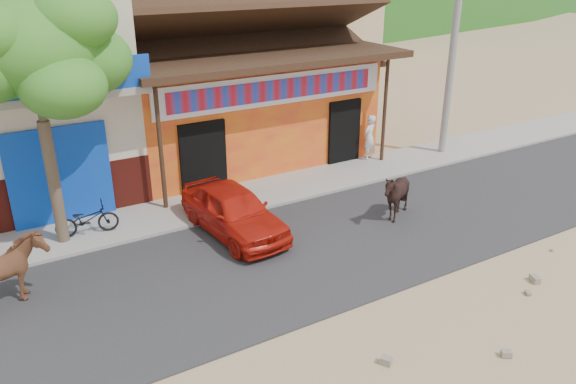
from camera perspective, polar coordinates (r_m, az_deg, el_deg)
name	(u,v)px	position (r m, az deg, el deg)	size (l,w,h in m)	color
ground	(360,307)	(11.62, 7.30, -11.50)	(120.00, 120.00, 0.00)	#9E825B
road	(295,254)	(13.34, 0.74, -6.27)	(60.00, 5.00, 0.04)	#28282B
sidewalk	(232,201)	(16.10, -5.76, -0.87)	(60.00, 2.00, 0.12)	gray
dance_club	(232,103)	(19.78, -5.68, 9.01)	(8.00, 6.00, 3.60)	orange
tree	(43,121)	(13.74, -23.62, 6.64)	(3.00, 3.00, 6.00)	#2D721E
utility_pole	(455,35)	(19.75, 16.57, 15.04)	(0.24, 0.24, 8.00)	gray
cow_tan	(3,277)	(12.32, -27.00, -7.68)	(0.79, 1.74, 1.47)	brown
cow_dark	(396,195)	(14.98, 10.91, -0.33)	(1.09, 1.23, 1.35)	black
red_car	(234,211)	(14.06, -5.55, -1.88)	(1.45, 3.61, 1.23)	red
scooter	(87,220)	(14.71, -19.76, -2.65)	(0.53, 1.51, 0.79)	black
pedestrian	(369,137)	(19.10, 8.26, 5.52)	(0.56, 0.37, 1.53)	white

